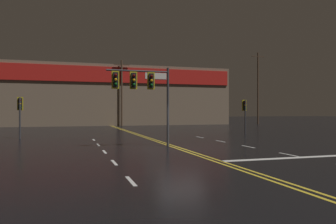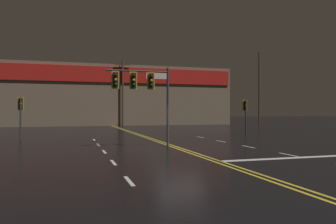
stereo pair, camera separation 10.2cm
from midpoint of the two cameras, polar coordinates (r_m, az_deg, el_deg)
The scene contains 7 objects.
ground_plane at distance 17.77m, azimuth 2.46°, elevation -6.48°, with size 200.00×200.00×0.00m, color black.
road_markings at distance 17.31m, azimuth 5.38°, elevation -6.64°, with size 12.17×60.00×0.01m.
traffic_signal_median at distance 18.77m, azimuth -4.59°, elevation 4.68°, with size 3.64×0.36×4.59m.
traffic_signal_corner_northeast at distance 30.33m, azimuth 13.40°, elevation 0.51°, with size 0.42×0.36×3.08m.
traffic_signal_corner_northwest at distance 26.68m, azimuth -24.17°, elevation 0.61°, with size 0.42×0.36×3.11m.
building_backdrop at distance 51.70m, azimuth -10.28°, elevation 2.70°, with size 36.69×10.23×8.73m.
utility_pole_row at distance 46.49m, azimuth -8.59°, elevation 4.41°, with size 48.67×0.26×11.46m.
Camera 2 is at (-5.75, -16.68, 2.04)m, focal length 35.00 mm.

